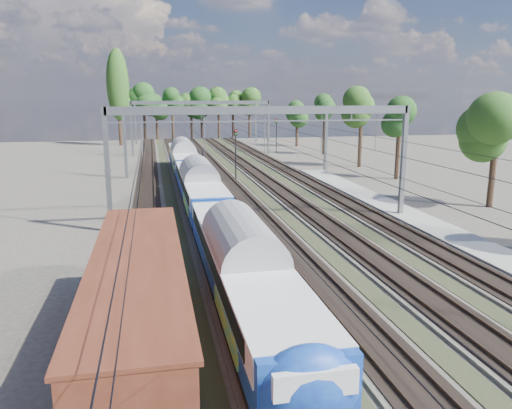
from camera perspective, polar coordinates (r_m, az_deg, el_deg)
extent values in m
cube|color=#47423A|center=(52.66, -12.31, 1.44)|extent=(3.00, 130.00, 0.15)
cube|color=black|center=(52.64, -12.32, 1.54)|extent=(2.50, 130.00, 0.06)
cube|color=#473326|center=(52.64, -13.11, 1.61)|extent=(0.08, 130.00, 0.14)
cube|color=#473326|center=(52.62, -11.54, 1.68)|extent=(0.08, 130.00, 0.14)
cube|color=#47423A|center=(52.79, -7.43, 1.64)|extent=(3.00, 130.00, 0.15)
cube|color=black|center=(52.77, -7.43, 1.74)|extent=(2.50, 130.00, 0.06)
cube|color=#473326|center=(52.71, -8.21, 1.82)|extent=(0.08, 130.00, 0.14)
cube|color=#473326|center=(52.81, -6.65, 1.88)|extent=(0.08, 130.00, 0.14)
cube|color=#47423A|center=(53.30, -2.60, 1.84)|extent=(3.00, 130.00, 0.15)
cube|color=black|center=(53.28, -2.60, 1.94)|extent=(2.50, 130.00, 0.06)
cube|color=#473326|center=(53.16, -3.37, 2.01)|extent=(0.08, 130.00, 0.14)
cube|color=#473326|center=(53.38, -1.84, 2.07)|extent=(0.08, 130.00, 0.14)
cube|color=#47423A|center=(54.18, 2.11, 2.01)|extent=(3.00, 130.00, 0.15)
cube|color=black|center=(54.17, 2.11, 2.11)|extent=(2.50, 130.00, 0.06)
cube|color=#473326|center=(53.98, 1.37, 2.19)|extent=(0.08, 130.00, 0.14)
cube|color=#473326|center=(54.32, 2.85, 2.24)|extent=(0.08, 130.00, 0.14)
cube|color=#47423A|center=(55.42, 6.63, 2.17)|extent=(3.00, 130.00, 0.15)
cube|color=black|center=(55.40, 6.64, 2.26)|extent=(2.50, 130.00, 0.06)
cube|color=#473326|center=(55.16, 5.93, 2.34)|extent=(0.08, 130.00, 0.14)
cube|color=#473326|center=(55.61, 7.34, 2.39)|extent=(0.08, 130.00, 0.14)
cube|color=#2D2D1D|center=(52.69, -9.86, 1.49)|extent=(1.10, 130.00, 0.05)
cube|color=#2D2D1D|center=(53.01, -5.00, 1.69)|extent=(1.10, 130.00, 0.05)
cube|color=#2D2D1D|center=(53.71, -0.23, 1.87)|extent=(1.10, 130.00, 0.05)
cube|color=#2D2D1D|center=(54.77, 4.40, 2.04)|extent=(1.10, 130.00, 0.05)
cube|color=gray|center=(34.91, 24.48, -4.76)|extent=(3.00, 70.00, 0.30)
cube|color=slate|center=(37.27, -16.60, 3.72)|extent=(0.35, 0.35, 9.00)
cube|color=slate|center=(42.07, 16.48, 4.65)|extent=(0.35, 0.35, 9.00)
cube|color=slate|center=(37.70, 0.98, 10.73)|extent=(23.00, 0.35, 0.60)
cube|color=slate|center=(84.99, -14.03, 8.38)|extent=(0.35, 0.35, 9.00)
cube|color=slate|center=(87.20, 1.43, 8.83)|extent=(0.35, 0.35, 9.00)
cube|color=slate|center=(85.18, -6.27, 11.51)|extent=(23.00, 0.35, 0.60)
cube|color=slate|center=(62.09, -14.76, 6.82)|extent=(0.35, 0.35, 8.50)
cube|color=slate|center=(106.96, -13.60, 8.99)|extent=(0.35, 0.35, 8.50)
cube|color=slate|center=(65.82, 7.98, 7.38)|extent=(0.35, 0.35, 8.50)
cube|color=slate|center=(109.16, -0.04, 9.39)|extent=(0.35, 0.35, 8.50)
cylinder|color=black|center=(51.94, -12.59, 7.32)|extent=(0.03, 130.00, 0.03)
cylinder|color=black|center=(51.87, -12.64, 8.53)|extent=(0.03, 130.00, 0.03)
cylinder|color=black|center=(52.08, -7.59, 7.52)|extent=(0.03, 130.00, 0.03)
cylinder|color=black|center=(52.00, -7.63, 8.73)|extent=(0.03, 130.00, 0.03)
cylinder|color=black|center=(52.59, -2.65, 7.66)|extent=(0.03, 130.00, 0.03)
cylinder|color=black|center=(52.52, -2.67, 8.85)|extent=(0.03, 130.00, 0.03)
cylinder|color=black|center=(53.49, 2.15, 7.74)|extent=(0.03, 130.00, 0.03)
cylinder|color=black|center=(53.41, 2.16, 8.92)|extent=(0.03, 130.00, 0.03)
cylinder|color=black|center=(54.74, 6.78, 7.77)|extent=(0.03, 130.00, 0.03)
cylinder|color=black|center=(54.66, 6.80, 8.92)|extent=(0.03, 130.00, 0.03)
cylinder|color=black|center=(117.32, -14.91, 8.92)|extent=(0.56, 0.56, 7.44)
sphere|color=#153B16|center=(117.17, -15.07, 11.83)|extent=(4.42, 4.42, 4.42)
cylinder|color=black|center=(118.31, -12.70, 8.78)|extent=(0.56, 0.56, 6.30)
sphere|color=#153B16|center=(118.14, -12.82, 11.22)|extent=(5.40, 5.40, 5.40)
cylinder|color=black|center=(117.92, -11.39, 8.90)|extent=(0.56, 0.56, 6.58)
sphere|color=#153B16|center=(117.75, -11.50, 11.45)|extent=(4.36, 4.36, 4.36)
cylinder|color=black|center=(118.43, -9.58, 9.14)|extent=(0.56, 0.56, 7.23)
sphere|color=#153B16|center=(118.27, -9.69, 11.93)|extent=(4.21, 4.21, 4.21)
cylinder|color=black|center=(120.24, -7.35, 8.97)|extent=(0.56, 0.56, 6.05)
sphere|color=#153B16|center=(120.06, -7.41, 11.28)|extent=(5.17, 5.17, 5.17)
cylinder|color=black|center=(120.55, -6.16, 8.88)|extent=(0.56, 0.56, 5.51)
sphere|color=#153B16|center=(120.38, -6.21, 10.97)|extent=(5.29, 5.29, 5.29)
cylinder|color=black|center=(120.09, -3.84, 9.18)|extent=(0.56, 0.56, 6.67)
sphere|color=#153B16|center=(119.93, -3.87, 11.73)|extent=(4.96, 4.96, 4.96)
cylinder|color=black|center=(118.90, -2.43, 8.98)|extent=(0.56, 0.56, 5.88)
sphere|color=#153B16|center=(118.72, -2.45, 11.25)|extent=(4.28, 4.28, 4.28)
cylinder|color=black|center=(122.88, -1.06, 9.10)|extent=(0.56, 0.56, 5.90)
sphere|color=#153B16|center=(122.71, -1.07, 11.30)|extent=(4.72, 4.72, 4.72)
cylinder|color=black|center=(49.23, 23.95, 3.17)|extent=(0.56, 0.56, 5.66)
sphere|color=#153B16|center=(48.80, 24.41, 8.42)|extent=(3.72, 3.72, 3.72)
cylinder|color=black|center=(61.59, 15.38, 5.35)|extent=(0.56, 0.56, 5.53)
sphere|color=#153B16|center=(61.25, 15.62, 9.46)|extent=(4.79, 4.79, 4.79)
cylinder|color=black|center=(74.67, 11.69, 6.72)|extent=(0.56, 0.56, 5.66)
sphere|color=#153B16|center=(74.39, 11.84, 10.19)|extent=(4.72, 4.72, 4.72)
cylinder|color=black|center=(85.79, 7.90, 7.77)|extent=(0.56, 0.56, 6.35)
sphere|color=#153B16|center=(85.56, 8.00, 11.17)|extent=(4.25, 4.25, 4.25)
cylinder|color=black|center=(100.99, 5.35, 8.21)|extent=(0.56, 0.56, 5.34)
sphere|color=#153B16|center=(100.78, 5.40, 10.63)|extent=(3.68, 3.68, 3.68)
cylinder|color=black|center=(104.97, -15.40, 10.89)|extent=(0.70, 0.70, 16.00)
ellipsoid|color=#23531B|center=(104.98, -15.53, 13.07)|extent=(4.40, 4.40, 14.08)
cube|color=black|center=(17.30, 2.85, -19.63)|extent=(2.04, 3.07, 0.82)
cube|color=black|center=(30.17, -4.00, -5.41)|extent=(2.04, 3.07, 0.82)
cube|color=#10299B|center=(22.98, -1.62, -7.08)|extent=(2.86, 20.44, 1.94)
cube|color=silver|center=(22.82, -1.62, -5.86)|extent=(2.94, 19.62, 0.97)
cube|color=black|center=(23.11, 2.01, -5.63)|extent=(0.04, 17.37, 0.72)
cube|color=#D5D70B|center=(19.09, 0.83, -12.91)|extent=(2.96, 5.72, 0.72)
cylinder|color=#96989B|center=(22.68, -1.63, -4.76)|extent=(2.90, 20.44, 2.90)
cube|color=black|center=(36.60, -5.43, -2.26)|extent=(2.04, 3.07, 0.82)
cube|color=black|center=(50.52, -7.25, 1.73)|extent=(2.04, 3.07, 0.82)
cube|color=#10299B|center=(43.23, -6.53, 2.04)|extent=(2.86, 20.44, 1.94)
cube|color=silver|center=(43.15, -6.55, 2.71)|extent=(2.94, 19.62, 0.97)
cube|color=black|center=(43.30, -4.60, 2.78)|extent=(0.04, 17.37, 0.72)
cube|color=#D5D70B|center=(38.94, -5.90, 0.16)|extent=(2.96, 5.72, 0.72)
cylinder|color=#96989B|center=(43.07, -6.56, 3.31)|extent=(2.90, 20.44, 2.90)
cube|color=black|center=(57.14, -7.79, 2.93)|extent=(2.04, 3.07, 0.82)
cube|color=black|center=(71.27, -8.62, 4.75)|extent=(2.04, 3.07, 0.82)
cube|color=#10299B|center=(63.99, -8.29, 5.30)|extent=(2.86, 20.44, 1.94)
cube|color=silver|center=(63.93, -8.31, 5.75)|extent=(2.94, 19.62, 0.97)
cube|color=black|center=(64.04, -6.98, 5.80)|extent=(0.04, 17.37, 0.72)
cube|color=#D5D70B|center=(59.61, -8.00, 4.31)|extent=(2.96, 5.72, 0.72)
cylinder|color=#96989B|center=(63.89, -8.32, 6.16)|extent=(2.90, 20.44, 2.90)
ellipsoid|color=#10299B|center=(14.14, 6.02, -20.12)|extent=(2.90, 1.59, 2.47)
cube|color=black|center=(24.66, -12.75, -9.83)|extent=(2.21, 2.88, 0.77)
cube|color=black|center=(19.50, -13.03, -14.40)|extent=(2.99, 15.50, 0.22)
cube|color=#451E12|center=(18.87, -13.26, -10.19)|extent=(2.99, 15.50, 2.88)
cube|color=#451E12|center=(18.36, -13.49, -5.87)|extent=(3.21, 15.50, 0.13)
imported|color=black|center=(77.85, -6.11, 5.63)|extent=(0.51, 0.67, 1.64)
cylinder|color=black|center=(58.40, -2.33, 5.29)|extent=(0.15, 0.15, 5.26)
cube|color=black|center=(58.12, -2.36, 8.22)|extent=(0.40, 0.28, 0.74)
sphere|color=red|center=(57.97, -2.34, 8.42)|extent=(0.17, 0.17, 0.17)
sphere|color=#0C9919|center=(57.99, -2.33, 8.06)|extent=(0.17, 0.17, 0.17)
cylinder|color=black|center=(87.51, 2.34, 7.57)|extent=(0.14, 0.14, 5.16)
cube|color=black|center=(87.32, 2.35, 9.49)|extent=(0.37, 0.25, 0.72)
sphere|color=red|center=(87.18, 2.38, 9.63)|extent=(0.17, 0.17, 0.17)
sphere|color=#0C9919|center=(87.19, 2.38, 9.39)|extent=(0.17, 0.17, 0.17)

